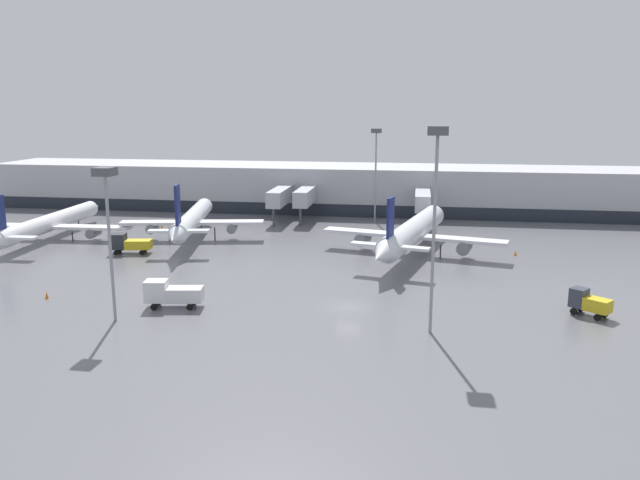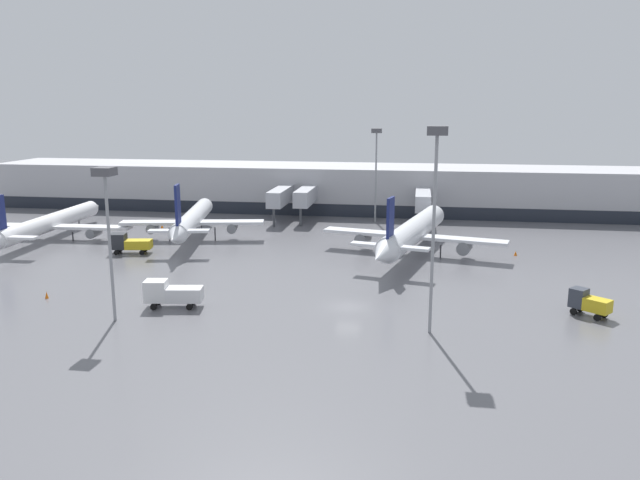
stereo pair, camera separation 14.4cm
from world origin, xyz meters
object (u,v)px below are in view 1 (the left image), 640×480
Objects in this scene: service_truck_0 at (128,243)px; apron_light_mast_4 at (436,173)px; traffic_cone_0 at (47,295)px; apron_light_mast_2 at (107,198)px; traffic_cone_3 at (162,226)px; apron_light_mast_1 at (376,148)px; service_truck_1 at (171,293)px; parked_jet_3 at (192,220)px; parked_jet_1 at (48,224)px; service_truck_2 at (589,302)px; traffic_cone_1 at (515,253)px; parked_jet_0 at (412,232)px.

service_truck_0 is 0.32× the size of apron_light_mast_4.
apron_light_mast_2 reaches higher than traffic_cone_0.
traffic_cone_3 is at bearing 95.19° from traffic_cone_0.
apron_light_mast_1 reaches higher than service_truck_0.
service_truck_1 is 14.90m from traffic_cone_0.
parked_jet_3 is at bearing -44.94° from traffic_cone_3.
apron_light_mast_2 is at bearing -143.03° from parked_jet_1.
apron_light_mast_2 reaches higher than traffic_cone_3.
service_truck_2 is (58.16, -18.38, -0.08)m from service_truck_0.
apron_light_mast_2 is (-3.96, -4.80, 10.65)m from service_truck_1.
apron_light_mast_2 is (10.88, -5.59, 11.85)m from traffic_cone_0.
service_truck_0 is 9.55× the size of traffic_cone_1.
service_truck_1 is 0.41× the size of apron_light_mast_2.
apron_light_mast_2 reaches higher than parked_jet_0.
parked_jet_0 is at bearing 93.81° from apron_light_mast_4.
apron_light_mast_1 is 0.88× the size of apron_light_mast_4.
parked_jet_3 is 48.98m from traffic_cone_1.
traffic_cone_1 is 0.04× the size of apron_light_mast_2.
apron_light_mast_1 reaches higher than parked_jet_1.
service_truck_1 is at bearing -3.04° from traffic_cone_0.
parked_jet_0 reaches higher than service_truck_0.
apron_light_mast_1 is (-7.04, 25.15, 10.14)m from parked_jet_0.
apron_light_mast_4 is at bearing 164.07° from service_truck_1.
traffic_cone_0 is (17.52, -28.48, -2.19)m from parked_jet_1.
traffic_cone_1 is (14.54, 1.72, -2.97)m from parked_jet_0.
apron_light_mast_4 is (41.59, -4.12, 14.59)m from traffic_cone_0.
service_truck_1 is at bearing 172.91° from apron_light_mast_4.
service_truck_2 is at bearing 24.71° from apron_light_mast_4.
traffic_cone_1 is 34.45m from apron_light_mast_1.
parked_jet_0 reaches higher than service_truck_2.
parked_jet_3 reaches higher than service_truck_1.
traffic_cone_1 is at bearing -11.26° from traffic_cone_3.
parked_jet_1 is at bearing 129.81° from apron_light_mast_2.
traffic_cone_0 is 17.03m from apron_light_mast_2.
parked_jet_3 reaches higher than traffic_cone_3.
service_truck_2 is at bearing 3.16° from traffic_cone_0.
service_truck_1 reaches higher than service_truck_0.
parked_jet_3 is at bearing 176.94° from traffic_cone_1.
traffic_cone_1 is (71.57, 0.39, -2.25)m from parked_jet_1.
traffic_cone_1 is at bearing 177.67° from service_truck_0.
parked_jet_0 is at bearing -173.26° from traffic_cone_1.
apron_light_mast_2 reaches higher than traffic_cone_1.
parked_jet_0 is 40.66m from service_truck_0.
service_truck_1 is at bearing 151.59° from parked_jet_0.
service_truck_1 is 57.18m from apron_light_mast_1.
apron_light_mast_1 is 1.11× the size of apron_light_mast_2.
parked_jet_3 is 52.20m from apron_light_mast_4.
parked_jet_0 reaches higher than traffic_cone_3.
service_truck_1 is (32.35, -29.27, -0.99)m from parked_jet_1.
traffic_cone_3 is at bearing 8.17° from service_truck_2.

